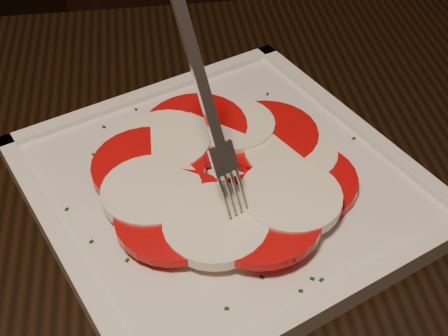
{
  "coord_description": "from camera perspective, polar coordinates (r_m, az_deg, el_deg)",
  "views": [
    {
      "loc": [
        -0.05,
        -0.41,
        1.15
      ],
      "look_at": [
        0.03,
        -0.02,
        0.78
      ],
      "focal_mm": 50.0,
      "sensor_mm": 36.0,
      "label": 1
    }
  ],
  "objects": [
    {
      "name": "caprese_salad",
      "position": [
        0.55,
        0.0,
        -0.3
      ],
      "size": [
        0.28,
        0.26,
        0.03
      ],
      "color": "red",
      "rests_on": "plate"
    },
    {
      "name": "table",
      "position": [
        0.62,
        2.67,
        -11.38
      ],
      "size": [
        1.25,
        0.87,
        0.75
      ],
      "rotation": [
        0.0,
        0.0,
        -0.06
      ],
      "color": "black",
      "rests_on": "ground"
    },
    {
      "name": "plate",
      "position": [
        0.56,
        0.0,
        -1.69
      ],
      "size": [
        0.41,
        0.41,
        0.01
      ],
      "primitive_type": "cube",
      "rotation": [
        0.0,
        0.0,
        0.35
      ],
      "color": "white",
      "rests_on": "table"
    },
    {
      "name": "fork",
      "position": [
        0.47,
        -2.45,
        7.02
      ],
      "size": [
        0.07,
        0.1,
        0.17
      ],
      "primitive_type": null,
      "rotation": [
        0.0,
        0.0,
        0.43
      ],
      "color": "white",
      "rests_on": "caprese_salad"
    },
    {
      "name": "chair",
      "position": [
        1.28,
        -4.07,
        13.8
      ],
      "size": [
        0.46,
        0.46,
        0.93
      ],
      "rotation": [
        0.0,
        0.0,
        0.11
      ],
      "color": "black",
      "rests_on": "ground"
    }
  ]
}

